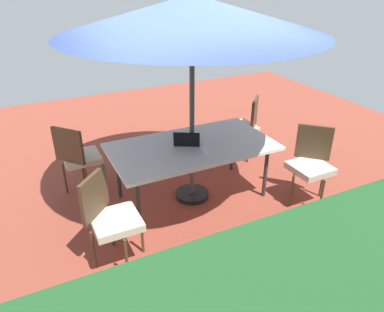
# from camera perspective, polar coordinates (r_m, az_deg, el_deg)

# --- Properties ---
(ground_plane) EXTENTS (10.00, 10.00, 0.02)m
(ground_plane) POSITION_cam_1_polar(r_m,az_deg,el_deg) (4.92, 0.00, -6.38)
(ground_plane) COLOR brown
(hedge_row) EXTENTS (6.30, 0.92, 1.33)m
(hedge_row) POSITION_cam_1_polar(r_m,az_deg,el_deg) (2.90, 25.95, -21.13)
(hedge_row) COLOR #1E4C23
(hedge_row) RESTS_ON ground_plane
(dining_table) EXTENTS (2.03, 1.11, 0.75)m
(dining_table) POSITION_cam_1_polar(r_m,az_deg,el_deg) (4.56, 0.00, 1.16)
(dining_table) COLOR white
(dining_table) RESTS_ON ground_plane
(patio_umbrella) EXTENTS (2.93, 2.93, 2.48)m
(patio_umbrella) POSITION_cam_1_polar(r_m,az_deg,el_deg) (4.12, 0.00, 21.12)
(patio_umbrella) COLOR #4C4C4C
(patio_umbrella) RESTS_ON ground_plane
(chair_southwest) EXTENTS (0.59, 0.59, 0.98)m
(chair_southwest) POSITION_cam_1_polar(r_m,az_deg,el_deg) (5.76, 8.13, 4.93)
(chair_southwest) COLOR beige
(chair_southwest) RESTS_ON ground_plane
(chair_northwest) EXTENTS (0.59, 0.59, 0.98)m
(chair_northwest) POSITION_cam_1_polar(r_m,az_deg,el_deg) (4.82, 18.12, -0.81)
(chair_northwest) COLOR beige
(chair_northwest) RESTS_ON ground_plane
(chair_northeast) EXTENTS (0.59, 0.59, 0.98)m
(chair_northeast) POSITION_cam_1_polar(r_m,az_deg,el_deg) (3.72, -12.71, -9.00)
(chair_northeast) COLOR beige
(chair_northeast) RESTS_ON ground_plane
(chair_southeast) EXTENTS (0.59, 0.58, 0.98)m
(chair_southeast) POSITION_cam_1_polar(r_m,az_deg,el_deg) (4.96, -17.38, 0.11)
(chair_southeast) COLOR beige
(chair_southeast) RESTS_ON ground_plane
(laptop) EXTENTS (0.40, 0.37, 0.21)m
(laptop) POSITION_cam_1_polar(r_m,az_deg,el_deg) (4.51, -0.79, 2.17)
(laptop) COLOR gray
(laptop) RESTS_ON dining_table
(cup) EXTENTS (0.07, 0.07, 0.11)m
(cup) POSITION_cam_1_polar(r_m,az_deg,el_deg) (4.34, 2.12, 1.23)
(cup) COLOR white
(cup) RESTS_ON dining_table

